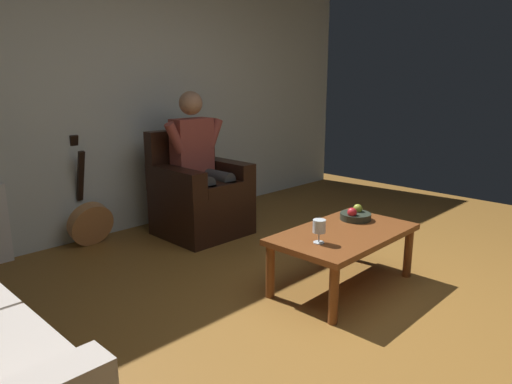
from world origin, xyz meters
The scene contains 8 objects.
ground_plane centered at (0.00, 0.00, 0.00)m, with size 6.85×6.85×0.00m, color brown.
wall_back centered at (0.00, -2.84, 1.32)m, with size 6.11×0.06×2.63m, color silver.
armchair centered at (-0.29, -2.21, 0.35)m, with size 0.74×0.71×0.96m.
person_seated centered at (-0.29, -2.19, 0.72)m, with size 0.64×0.56×1.31m.
coffee_table centered at (-0.24, -0.58, 0.35)m, with size 1.05×0.61×0.41m.
guitar centered at (0.59, -2.64, 0.22)m, with size 0.38×0.32×0.96m.
wine_glass_near centered at (0.06, -0.57, 0.51)m, with size 0.08×0.08×0.15m.
fruit_bowl centered at (-0.53, -0.68, 0.44)m, with size 0.23×0.23×0.11m.
Camera 1 is at (2.35, 1.11, 1.43)m, focal length 32.75 mm.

